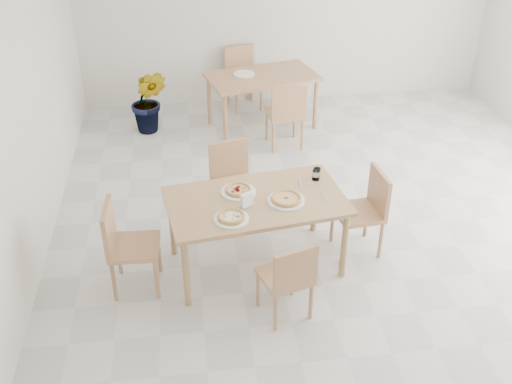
{
  "coord_description": "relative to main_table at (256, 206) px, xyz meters",
  "views": [
    {
      "loc": [
        -1.53,
        -4.99,
        3.7
      ],
      "look_at": [
        -0.95,
        -0.47,
        0.83
      ],
      "focal_mm": 42.0,
      "sensor_mm": 36.0,
      "label": 1
    }
  ],
  "objects": [
    {
      "name": "second_table",
      "position": [
        0.47,
        3.04,
        -0.01
      ],
      "size": [
        1.6,
        1.15,
        0.75
      ],
      "rotation": [
        0.0,
        0.0,
        0.25
      ],
      "color": "tan",
      "rests_on": "ground"
    },
    {
      "name": "fork_b",
      "position": [
        0.45,
        0.2,
        0.08
      ],
      "size": [
        0.04,
        0.19,
        0.01
      ],
      "primitive_type": "cube",
      "rotation": [
        0.0,
        0.0,
        -0.12
      ],
      "color": "silver",
      "rests_on": "main_table"
    },
    {
      "name": "main_table",
      "position": [
        0.0,
        0.0,
        0.0
      ],
      "size": [
        1.73,
        1.14,
        0.75
      ],
      "rotation": [
        0.0,
        0.0,
        0.15
      ],
      "color": "tan",
      "rests_on": "ground"
    },
    {
      "name": "fork_a",
      "position": [
        0.62,
        -0.04,
        0.08
      ],
      "size": [
        0.03,
        0.17,
        0.01
      ],
      "primitive_type": "cube",
      "rotation": [
        0.0,
        0.0,
        0.11
      ],
      "color": "silver",
      "rests_on": "main_table"
    },
    {
      "name": "napkin_holder",
      "position": [
        -0.1,
        -0.11,
        0.14
      ],
      "size": [
        0.14,
        0.12,
        0.14
      ],
      "rotation": [
        0.0,
        0.0,
        0.55
      ],
      "color": "silver",
      "rests_on": "main_table"
    },
    {
      "name": "chair_east",
      "position": [
        1.1,
        0.13,
        -0.17
      ],
      "size": [
        0.47,
        0.47,
        0.86
      ],
      "rotation": [
        0.0,
        0.0,
        -1.47
      ],
      "color": "tan",
      "rests_on": "ground"
    },
    {
      "name": "chair_back_n",
      "position": [
        0.28,
        3.77,
        -0.16
      ],
      "size": [
        0.54,
        0.54,
        0.89
      ],
      "rotation": [
        0.0,
        0.0,
        0.26
      ],
      "color": "tan",
      "rests_on": "ground"
    },
    {
      "name": "chair_west",
      "position": [
        -1.2,
        -0.17,
        -0.16
      ],
      "size": [
        0.46,
        0.46,
        0.89
      ],
      "rotation": [
        0.0,
        0.0,
        1.52
      ],
      "color": "tan",
      "rests_on": "ground"
    },
    {
      "name": "plate_empty",
      "position": [
        0.23,
        3.09,
        0.08
      ],
      "size": [
        0.28,
        0.28,
        0.02
      ],
      "primitive_type": "cylinder",
      "color": "white",
      "rests_on": "second_table"
    },
    {
      "name": "potted_plant",
      "position": [
        -1.06,
        3.07,
        -0.22
      ],
      "size": [
        0.57,
        0.49,
        0.9
      ],
      "primitive_type": "imported",
      "rotation": [
        0.0,
        0.0,
        -0.22
      ],
      "color": "#1D5B1B",
      "rests_on": "ground"
    },
    {
      "name": "pizza_margherita",
      "position": [
        0.27,
        -0.07,
        0.11
      ],
      "size": [
        0.37,
        0.37,
        0.03
      ],
      "rotation": [
        0.0,
        0.0,
        -0.42
      ],
      "color": "#E2B96A",
      "rests_on": "plate_margherita"
    },
    {
      "name": "plate_margherita",
      "position": [
        0.27,
        -0.07,
        0.08
      ],
      "size": [
        0.34,
        0.34,
        0.02
      ],
      "primitive_type": "cylinder",
      "color": "white",
      "rests_on": "main_table"
    },
    {
      "name": "pizza_mushroom",
      "position": [
        -0.25,
        -0.29,
        0.11
      ],
      "size": [
        0.27,
        0.27,
        0.03
      ],
      "rotation": [
        0.0,
        0.0,
        0.09
      ],
      "color": "#E2B96A",
      "rests_on": "plate_mushroom"
    },
    {
      "name": "tumbler_b",
      "position": [
        0.63,
        0.33,
        0.12
      ],
      "size": [
        0.07,
        0.07,
        0.09
      ],
      "primitive_type": "cylinder",
      "color": "white",
      "rests_on": "main_table"
    },
    {
      "name": "pizza_pepperoni",
      "position": [
        -0.15,
        0.14,
        0.11
      ],
      "size": [
        0.33,
        0.33,
        0.03
      ],
      "rotation": [
        0.0,
        0.0,
        0.43
      ],
      "color": "#E2B96A",
      "rests_on": "plate_pepperoni"
    },
    {
      "name": "chair_south",
      "position": [
        0.18,
        -0.76,
        -0.21
      ],
      "size": [
        0.5,
        0.5,
        0.8
      ],
      "rotation": [
        0.0,
        0.0,
        3.45
      ],
      "color": "tan",
      "rests_on": "ground"
    },
    {
      "name": "chair_north",
      "position": [
        -0.14,
        0.85,
        -0.17
      ],
      "size": [
        0.53,
        0.53,
        0.87
      ],
      "rotation": [
        0.0,
        0.0,
        0.27
      ],
      "color": "tan",
      "rests_on": "ground"
    },
    {
      "name": "plate_pepperoni",
      "position": [
        -0.15,
        0.14,
        0.08
      ],
      "size": [
        0.32,
        0.32,
        0.02
      ],
      "primitive_type": "cylinder",
      "color": "white",
      "rests_on": "main_table"
    },
    {
      "name": "chair_back_s",
      "position": [
        0.69,
        2.34,
        -0.15
      ],
      "size": [
        0.48,
        0.48,
        0.9
      ],
      "rotation": [
        0.0,
        0.0,
        3.22
      ],
      "color": "tan",
      "rests_on": "ground"
    },
    {
      "name": "tumbler_a",
      "position": [
        0.61,
        0.27,
        0.12
      ],
      "size": [
        0.07,
        0.07,
        0.1
      ],
      "primitive_type": "cylinder",
      "color": "white",
      "rests_on": "main_table"
    },
    {
      "name": "plate_mushroom",
      "position": [
        -0.25,
        -0.29,
        0.08
      ],
      "size": [
        0.31,
        0.31,
        0.02
      ],
      "primitive_type": "cylinder",
      "color": "white",
      "rests_on": "main_table"
    }
  ]
}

